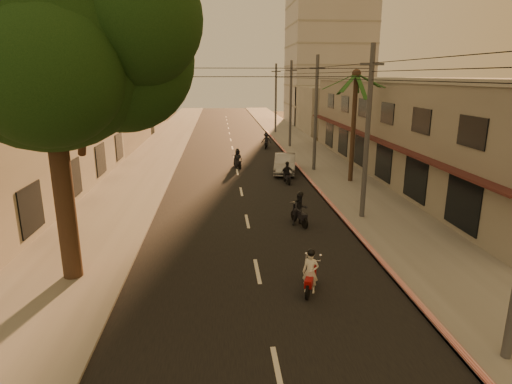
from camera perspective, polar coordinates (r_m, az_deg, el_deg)
ground at (r=15.34m, az=0.87°, el=-13.78°), size 160.00×160.00×0.00m
road at (r=34.19m, az=-2.51°, el=2.66°), size 10.00×140.00×0.02m
sidewalk_right at (r=35.29m, az=9.76°, el=2.93°), size 5.00×140.00×0.12m
sidewalk_left at (r=34.70m, az=-14.99°, el=2.42°), size 5.00×140.00×0.12m
curb_stripe at (r=29.99m, az=7.70°, el=0.92°), size 0.20×60.00×0.20m
shophouse_row at (r=35.10m, az=21.22°, el=8.01°), size 8.80×34.20×7.30m
left_building at (r=30.50m, az=-29.35°, el=4.14°), size 8.20×24.20×5.20m
distant_tower at (r=71.79m, az=9.70°, el=20.26°), size 12.10×12.10×28.00m
broadleaf_tree at (r=16.38m, az=-24.77°, el=17.53°), size 9.60×8.70×12.10m
palm_tree at (r=30.81m, az=13.20°, el=14.30°), size 5.00×5.00×8.20m
utility_poles at (r=34.21m, az=8.09°, el=13.57°), size 1.20×48.26×9.00m
filler_right at (r=60.50m, az=9.98°, el=10.79°), size 8.00×14.00×6.00m
filler_left_near at (r=49.28m, az=-19.96°, el=8.22°), size 8.00×14.00×4.40m
filler_left_far at (r=66.67m, az=-16.16°, el=11.25°), size 8.00×14.00×7.00m
scooter_red at (r=15.42m, az=7.28°, el=-10.65°), size 0.92×1.60×1.65m
scooter_mid_a at (r=22.00m, az=5.90°, el=-2.36°), size 1.16×1.79×1.80m
scooter_mid_b at (r=30.49m, az=4.15°, el=2.47°), size 0.99×1.64×1.61m
scooter_far_a at (r=35.75m, az=-2.47°, el=4.42°), size 1.04×1.61×1.63m
scooter_far_b at (r=45.57m, az=1.39°, el=6.85°), size 1.33×1.76×1.75m
parked_car at (r=33.81m, az=3.89°, el=3.78°), size 3.17×5.12×1.51m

